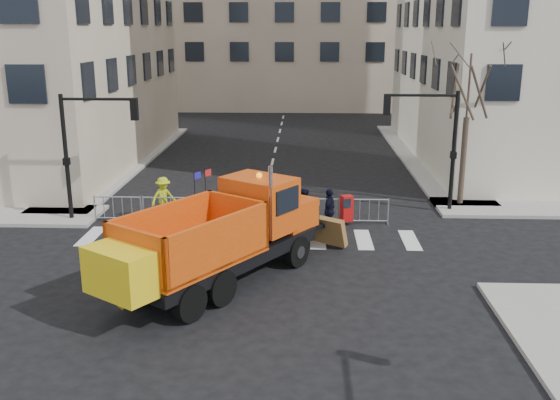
{
  "coord_description": "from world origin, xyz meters",
  "views": [
    {
      "loc": [
        1.91,
        -17.68,
        8.0
      ],
      "look_at": [
        1.14,
        2.5,
        2.41
      ],
      "focal_mm": 40.0,
      "sensor_mm": 36.0,
      "label": 1
    }
  ],
  "objects_px": {
    "cop_a": "(295,208)",
    "plow_truck": "(218,235)",
    "newspaper_box": "(347,208)",
    "worker": "(163,197)",
    "cop_c": "(329,211)",
    "cop_b": "(303,211)"
  },
  "relations": [
    {
      "from": "cop_c",
      "to": "newspaper_box",
      "type": "xyz_separation_m",
      "value": [
        0.77,
        1.03,
        -0.2
      ]
    },
    {
      "from": "worker",
      "to": "cop_b",
      "type": "bearing_deg",
      "value": -52.38
    },
    {
      "from": "worker",
      "to": "plow_truck",
      "type": "bearing_deg",
      "value": -102.82
    },
    {
      "from": "cop_c",
      "to": "worker",
      "type": "height_order",
      "value": "worker"
    },
    {
      "from": "plow_truck",
      "to": "cop_a",
      "type": "xyz_separation_m",
      "value": [
        2.35,
        5.63,
        -0.73
      ]
    },
    {
      "from": "plow_truck",
      "to": "cop_a",
      "type": "distance_m",
      "value": 6.14
    },
    {
      "from": "cop_a",
      "to": "cop_b",
      "type": "xyz_separation_m",
      "value": [
        0.33,
        -0.26,
        -0.02
      ]
    },
    {
      "from": "cop_b",
      "to": "plow_truck",
      "type": "bearing_deg",
      "value": 77.72
    },
    {
      "from": "cop_a",
      "to": "plow_truck",
      "type": "bearing_deg",
      "value": 60.54
    },
    {
      "from": "worker",
      "to": "newspaper_box",
      "type": "xyz_separation_m",
      "value": [
        7.77,
        -0.25,
        -0.33
      ]
    },
    {
      "from": "cop_c",
      "to": "cop_b",
      "type": "bearing_deg",
      "value": -58.91
    },
    {
      "from": "cop_a",
      "to": "cop_c",
      "type": "distance_m",
      "value": 1.4
    },
    {
      "from": "cop_a",
      "to": "worker",
      "type": "relative_size",
      "value": 1.09
    },
    {
      "from": "plow_truck",
      "to": "newspaper_box",
      "type": "xyz_separation_m",
      "value": [
        4.51,
        6.61,
        -0.99
      ]
    },
    {
      "from": "cop_a",
      "to": "newspaper_box",
      "type": "distance_m",
      "value": 2.39
    },
    {
      "from": "cop_a",
      "to": "newspaper_box",
      "type": "xyz_separation_m",
      "value": [
        2.16,
        0.98,
        -0.26
      ]
    },
    {
      "from": "newspaper_box",
      "to": "worker",
      "type": "bearing_deg",
      "value": 157.38
    },
    {
      "from": "worker",
      "to": "newspaper_box",
      "type": "bearing_deg",
      "value": -40.14
    },
    {
      "from": "cop_b",
      "to": "newspaper_box",
      "type": "xyz_separation_m",
      "value": [
        1.83,
        1.24,
        -0.23
      ]
    },
    {
      "from": "cop_b",
      "to": "newspaper_box",
      "type": "height_order",
      "value": "cop_b"
    },
    {
      "from": "cop_b",
      "to": "worker",
      "type": "relative_size",
      "value": 1.06
    },
    {
      "from": "cop_b",
      "to": "cop_c",
      "type": "relative_size",
      "value": 1.04
    }
  ]
}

